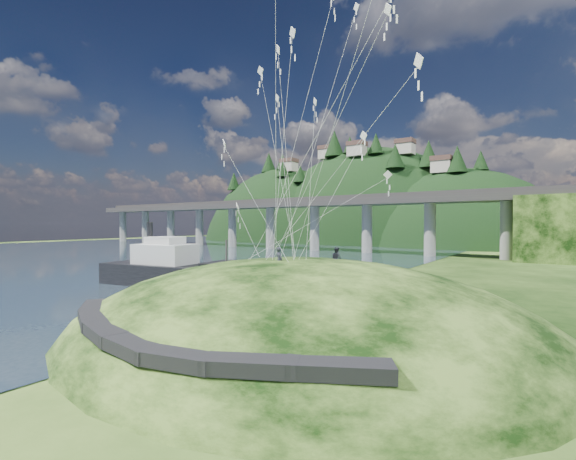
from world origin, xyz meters
The scene contains 10 objects.
ground centered at (0.00, 0.00, 0.00)m, with size 320.00×320.00×0.00m, color black.
water centered at (-72.00, 30.00, 0.01)m, with size 240.00×240.00×0.00m, color #2D4153.
grass_hill centered at (8.00, 2.00, -1.50)m, with size 36.00×32.00×13.00m.
footpath centered at (7.46, -9.74, 2.08)m, with size 22.29×5.84×0.83m.
bridge centered at (-26.46, 70.07, 9.70)m, with size 160.00×11.00×15.00m.
far_ridge centered at (-43.58, 122.17, -7.44)m, with size 153.00×70.00×94.50m.
work_barge centered at (-13.72, 9.06, 1.94)m, with size 22.81×9.60×7.74m.
wooden_dock centered at (-9.84, 8.16, 0.44)m, with size 13.74×7.59×1.00m.
kite_flyers centered at (8.60, 3.21, 5.83)m, with size 3.47×4.72×1.94m.
kite_swarm centered at (9.89, 1.80, 18.84)m, with size 16.14×13.62×18.41m.
Camera 1 is at (23.16, -21.25, 7.58)m, focal length 24.00 mm.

